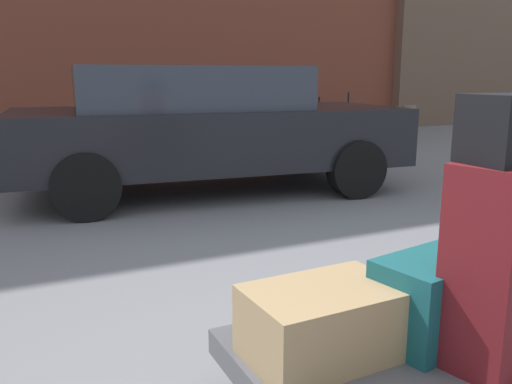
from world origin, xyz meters
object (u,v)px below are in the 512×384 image
bollard_corner (408,123)px  suitcase_tan_center (324,322)px  duffel_bag_teal_front_right (444,295)px  bicycle_leaning (328,119)px  bollard_kerb_near (241,132)px  duffel_bag_black_topmost_pile (512,129)px  bollard_kerb_mid (318,128)px  suitcase_maroon_stacked_top (498,267)px  bollard_kerb_far (373,125)px  parked_car (205,126)px  luggage_cart (394,364)px

bollard_corner → suitcase_tan_center: bearing=-132.8°
duffel_bag_teal_front_right → bollard_corner: size_ratio=0.78×
bollard_corner → bicycle_leaning: bearing=120.1°
bicycle_leaning → bollard_kerb_near: (-2.81, -1.58, -0.01)m
duffel_bag_black_topmost_pile → bollard_kerb_mid: (3.87, 7.33, -0.79)m
suitcase_maroon_stacked_top → bollard_kerb_far: size_ratio=0.97×
duffel_bag_black_topmost_pile → parked_car: (0.62, 4.55, -0.40)m
bollard_kerb_mid → bollard_corner: size_ratio=1.00×
suitcase_tan_center → bollard_corner: 9.59m
suitcase_tan_center → bicycle_leaning: bicycle_leaning is taller
bollard_kerb_near → bollard_kerb_mid: (1.58, 0.00, 0.00)m
bicycle_leaning → bollard_kerb_mid: (-1.23, -1.58, -0.01)m
duffel_bag_teal_front_right → duffel_bag_black_topmost_pile: bearing=-100.9°
duffel_bag_black_topmost_pile → bicycle_leaning: 10.29m
suitcase_tan_center → bollard_corner: size_ratio=0.75×
parked_car → bollard_corner: size_ratio=6.10×
parked_car → bollard_kerb_mid: (3.25, 2.78, -0.39)m
duffel_bag_teal_front_right → bicycle_leaning: 10.07m
suitcase_tan_center → bollard_kerb_near: bollard_kerb_near is taller
parked_car → bollard_kerb_far: size_ratio=6.10×
bicycle_leaning → bollard_kerb_far: 1.58m
bollard_kerb_near → bollard_corner: bearing=0.0°
bollard_kerb_near → bollard_kerb_mid: bearing=0.0°
bollard_corner → bollard_kerb_far: bearing=180.0°
duffel_bag_black_topmost_pile → bollard_kerb_near: bearing=72.0°
duffel_bag_black_topmost_pile → bicycle_leaning: duffel_bag_black_topmost_pile is taller
bollard_kerb_near → suitcase_tan_center: bearing=-111.6°
parked_car → bollard_kerb_far: parked_car is taller
luggage_cart → suitcase_maroon_stacked_top: bearing=-45.7°
luggage_cart → parked_car: size_ratio=0.26×
suitcase_tan_center → duffel_bag_teal_front_right: duffel_bag_teal_front_right is taller
parked_car → bicycle_leaning: parked_car is taller
duffel_bag_teal_front_right → bollard_corner: bollard_corner is taller
bollard_kerb_near → duffel_bag_black_topmost_pile: bearing=-107.4°
suitcase_maroon_stacked_top → parked_car: parked_car is taller
luggage_cart → duffel_bag_black_topmost_pile: bearing=-45.7°
duffel_bag_teal_front_right → bollard_kerb_far: bollard_kerb_far is taller
suitcase_maroon_stacked_top → parked_car: bearing=69.0°
suitcase_tan_center → bollard_kerb_far: bollard_kerb_far is taller
suitcase_maroon_stacked_top → suitcase_tan_center: size_ratio=1.29×
bollard_corner → suitcase_maroon_stacked_top: bearing=-129.4°
duffel_bag_teal_front_right → bollard_kerb_far: 8.75m
suitcase_tan_center → parked_car: size_ratio=0.12×
suitcase_maroon_stacked_top → bicycle_leaning: (5.10, 8.91, -0.32)m
suitcase_maroon_stacked_top → bollard_kerb_mid: bearing=48.9°
duffel_bag_teal_front_right → bollard_kerb_near: 7.46m
suitcase_tan_center → duffel_bag_black_topmost_pile: bearing=-32.6°
bollard_kerb_mid → duffel_bag_teal_front_right: bearing=-118.6°
luggage_cart → parked_car: parked_car is taller
duffel_bag_teal_front_right → bollard_corner: bearing=39.3°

